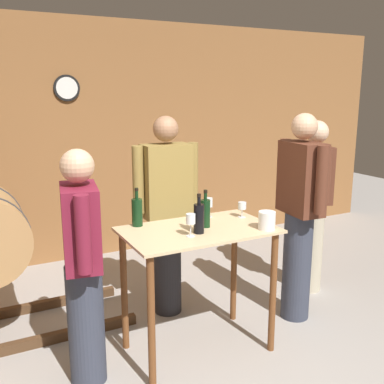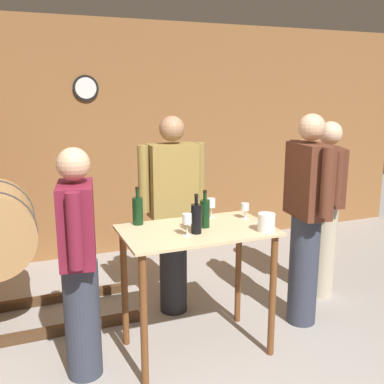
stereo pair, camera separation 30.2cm
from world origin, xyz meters
TOP-DOWN VIEW (x-y plane):
  - back_wall at (-0.00, 2.89)m, footprint 8.40×0.08m
  - tasting_table at (0.19, 0.55)m, footprint 1.08×0.65m
  - wine_bottle_far_left at (-0.17, 0.82)m, footprint 0.08×0.08m
  - wine_bottle_left at (0.15, 0.47)m, footprint 0.07×0.07m
  - wine_bottle_center at (0.26, 0.57)m, footprint 0.07×0.07m
  - wine_glass_near_left at (0.06, 0.43)m, footprint 0.06×0.06m
  - wine_glass_near_center at (0.40, 0.79)m, footprint 0.06×0.06m
  - wine_glass_near_right at (0.63, 0.66)m, footprint 0.06×0.06m
  - ice_bucket at (0.62, 0.32)m, footprint 0.12×0.12m
  - person_host at (1.17, 0.61)m, footprint 0.25×0.59m
  - person_visitor_with_scarf at (-0.65, 0.56)m, footprint 0.29×0.58m
  - person_visitor_bearded at (0.23, 1.21)m, footprint 0.59×0.24m
  - person_visitor_near_door at (1.65, 0.99)m, footprint 0.34×0.56m

SIDE VIEW (x-z plane):
  - tasting_table at x=0.19m, z-range 0.28..1.23m
  - person_visitor_with_scarf at x=-0.65m, z-range 0.04..1.62m
  - person_visitor_near_door at x=1.65m, z-range 0.05..1.70m
  - person_visitor_bearded at x=0.23m, z-range 0.05..1.77m
  - person_host at x=1.17m, z-range 0.05..1.80m
  - ice_bucket at x=0.62m, z-range 0.95..1.08m
  - wine_glass_near_right at x=0.63m, z-range 0.98..1.10m
  - wine_bottle_far_left at x=-0.17m, z-range 0.92..1.20m
  - wine_bottle_center at x=0.26m, z-range 0.93..1.20m
  - wine_bottle_left at x=0.15m, z-range 0.92..1.20m
  - wine_glass_near_center at x=0.40m, z-range 0.99..1.14m
  - wine_glass_near_left at x=0.06m, z-range 0.99..1.15m
  - back_wall at x=0.00m, z-range 0.00..2.70m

